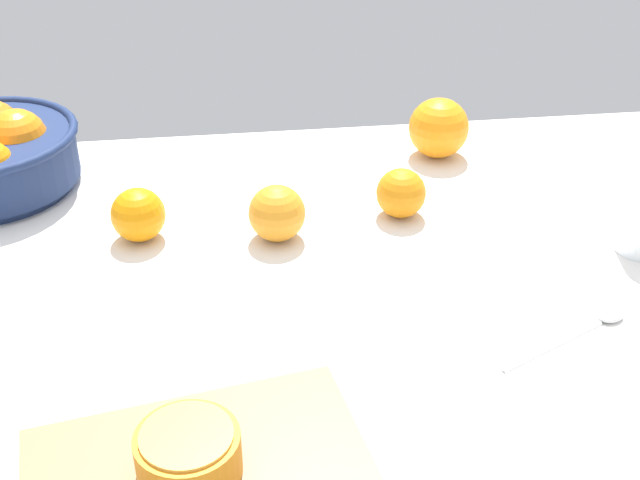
{
  "coord_description": "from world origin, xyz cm",
  "views": [
    {
      "loc": [
        -5.83,
        -72.95,
        54.3
      ],
      "look_at": [
        3.56,
        0.13,
        7.93
      ],
      "focal_mm": 46.17,
      "sensor_mm": 36.0,
      "label": 1
    }
  ],
  "objects_px": {
    "cutting_board": "(200,479)",
    "orange_half_0": "(188,453)",
    "loose_orange_2": "(401,193)",
    "loose_orange_4": "(439,128)",
    "spoon": "(584,329)",
    "loose_orange_3": "(273,213)",
    "loose_orange_1": "(138,215)"
  },
  "relations": [
    {
      "from": "loose_orange_2",
      "to": "loose_orange_4",
      "type": "bearing_deg",
      "value": 61.2
    },
    {
      "from": "loose_orange_4",
      "to": "spoon",
      "type": "xyz_separation_m",
      "value": [
        0.05,
        -0.43,
        -0.04
      ]
    },
    {
      "from": "loose_orange_3",
      "to": "loose_orange_4",
      "type": "distance_m",
      "value": 0.33
    },
    {
      "from": "loose_orange_2",
      "to": "spoon",
      "type": "relative_size",
      "value": 0.4
    },
    {
      "from": "spoon",
      "to": "loose_orange_1",
      "type": "bearing_deg",
      "value": 152.15
    },
    {
      "from": "orange_half_0",
      "to": "loose_orange_3",
      "type": "distance_m",
      "value": 0.4
    },
    {
      "from": "cutting_board",
      "to": "loose_orange_4",
      "type": "bearing_deg",
      "value": 59.14
    },
    {
      "from": "loose_orange_2",
      "to": "loose_orange_4",
      "type": "xyz_separation_m",
      "value": [
        0.09,
        0.16,
        0.01
      ]
    },
    {
      "from": "orange_half_0",
      "to": "loose_orange_1",
      "type": "xyz_separation_m",
      "value": [
        -0.06,
        0.41,
        -0.01
      ]
    },
    {
      "from": "loose_orange_2",
      "to": "spoon",
      "type": "xyz_separation_m",
      "value": [
        0.14,
        -0.26,
        -0.03
      ]
    },
    {
      "from": "orange_half_0",
      "to": "loose_orange_2",
      "type": "distance_m",
      "value": 0.5
    },
    {
      "from": "loose_orange_3",
      "to": "spoon",
      "type": "relative_size",
      "value": 0.43
    },
    {
      "from": "orange_half_0",
      "to": "spoon",
      "type": "relative_size",
      "value": 0.53
    },
    {
      "from": "loose_orange_2",
      "to": "spoon",
      "type": "height_order",
      "value": "loose_orange_2"
    },
    {
      "from": "cutting_board",
      "to": "loose_orange_2",
      "type": "xyz_separation_m",
      "value": [
        0.26,
        0.42,
        0.02
      ]
    },
    {
      "from": "loose_orange_1",
      "to": "loose_orange_2",
      "type": "relative_size",
      "value": 1.04
    },
    {
      "from": "cutting_board",
      "to": "loose_orange_2",
      "type": "height_order",
      "value": "loose_orange_2"
    },
    {
      "from": "orange_half_0",
      "to": "loose_orange_4",
      "type": "height_order",
      "value": "loose_orange_4"
    },
    {
      "from": "loose_orange_2",
      "to": "loose_orange_3",
      "type": "height_order",
      "value": "loose_orange_3"
    },
    {
      "from": "loose_orange_2",
      "to": "loose_orange_4",
      "type": "relative_size",
      "value": 0.73
    },
    {
      "from": "loose_orange_4",
      "to": "orange_half_0",
      "type": "bearing_deg",
      "value": -121.36
    },
    {
      "from": "cutting_board",
      "to": "loose_orange_4",
      "type": "height_order",
      "value": "loose_orange_4"
    },
    {
      "from": "loose_orange_3",
      "to": "cutting_board",
      "type": "bearing_deg",
      "value": -103.5
    },
    {
      "from": "loose_orange_3",
      "to": "spoon",
      "type": "xyz_separation_m",
      "value": [
        0.31,
        -0.23,
        -0.03
      ]
    },
    {
      "from": "cutting_board",
      "to": "loose_orange_1",
      "type": "xyz_separation_m",
      "value": [
        -0.07,
        0.41,
        0.02
      ]
    },
    {
      "from": "cutting_board",
      "to": "spoon",
      "type": "xyz_separation_m",
      "value": [
        0.4,
        0.16,
        -0.01
      ]
    },
    {
      "from": "loose_orange_1",
      "to": "loose_orange_3",
      "type": "distance_m",
      "value": 0.17
    },
    {
      "from": "cutting_board",
      "to": "spoon",
      "type": "relative_size",
      "value": 1.75
    },
    {
      "from": "cutting_board",
      "to": "orange_half_0",
      "type": "distance_m",
      "value": 0.03
    },
    {
      "from": "spoon",
      "to": "loose_orange_4",
      "type": "bearing_deg",
      "value": 96.62
    },
    {
      "from": "cutting_board",
      "to": "loose_orange_3",
      "type": "bearing_deg",
      "value": 76.5
    },
    {
      "from": "orange_half_0",
      "to": "loose_orange_4",
      "type": "xyz_separation_m",
      "value": [
        0.36,
        0.59,
        0.0
      ]
    }
  ]
}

